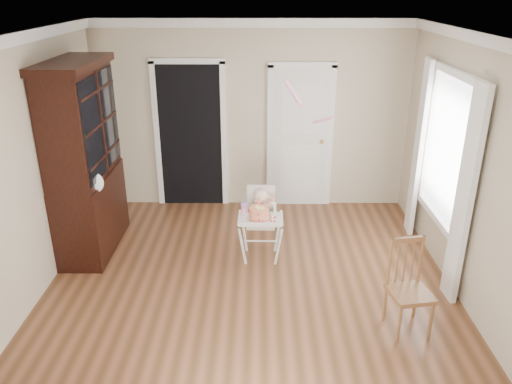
{
  "coord_description": "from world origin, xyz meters",
  "views": [
    {
      "loc": [
        0.11,
        -4.54,
        3.12
      ],
      "look_at": [
        0.07,
        0.73,
        0.91
      ],
      "focal_mm": 35.0,
      "sensor_mm": 36.0,
      "label": 1
    }
  ],
  "objects_px": {
    "high_chair": "(261,216)",
    "china_cabinet": "(85,160)",
    "sippy_cup": "(244,209)",
    "dining_chair": "(409,290)",
    "cake": "(259,213)"
  },
  "relations": [
    {
      "from": "sippy_cup",
      "to": "china_cabinet",
      "type": "xyz_separation_m",
      "value": [
        -1.91,
        0.37,
        0.46
      ]
    },
    {
      "from": "cake",
      "to": "china_cabinet",
      "type": "height_order",
      "value": "china_cabinet"
    },
    {
      "from": "high_chair",
      "to": "china_cabinet",
      "type": "distance_m",
      "value": 2.21
    },
    {
      "from": "sippy_cup",
      "to": "dining_chair",
      "type": "relative_size",
      "value": 0.19
    },
    {
      "from": "sippy_cup",
      "to": "dining_chair",
      "type": "xyz_separation_m",
      "value": [
        1.61,
        -1.22,
        -0.28
      ]
    },
    {
      "from": "sippy_cup",
      "to": "high_chair",
      "type": "bearing_deg",
      "value": 30.33
    },
    {
      "from": "high_chair",
      "to": "sippy_cup",
      "type": "bearing_deg",
      "value": -148.8
    },
    {
      "from": "cake",
      "to": "dining_chair",
      "type": "xyz_separation_m",
      "value": [
        1.43,
        -1.13,
        -0.27
      ]
    },
    {
      "from": "dining_chair",
      "to": "high_chair",
      "type": "bearing_deg",
      "value": 126.1
    },
    {
      "from": "high_chair",
      "to": "china_cabinet",
      "type": "bearing_deg",
      "value": 173.86
    },
    {
      "from": "dining_chair",
      "to": "china_cabinet",
      "type": "bearing_deg",
      "value": 145.14
    },
    {
      "from": "cake",
      "to": "high_chair",
      "type": "bearing_deg",
      "value": 84.47
    },
    {
      "from": "sippy_cup",
      "to": "dining_chair",
      "type": "distance_m",
      "value": 2.04
    },
    {
      "from": "high_chair",
      "to": "cake",
      "type": "height_order",
      "value": "high_chair"
    },
    {
      "from": "high_chair",
      "to": "sippy_cup",
      "type": "xyz_separation_m",
      "value": [
        -0.2,
        -0.11,
        0.15
      ]
    }
  ]
}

